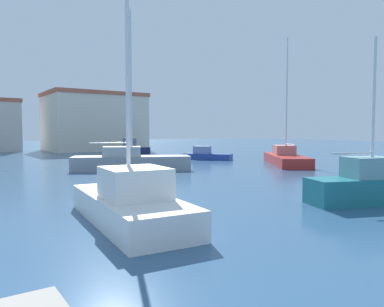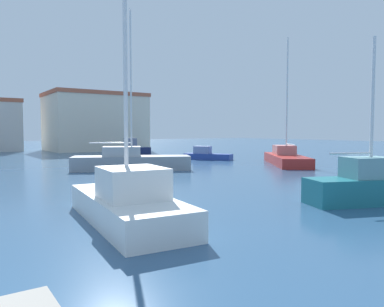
{
  "view_description": "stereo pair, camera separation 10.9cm",
  "coord_description": "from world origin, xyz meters",
  "views": [
    {
      "loc": [
        2.03,
        -4.9,
        2.63
      ],
      "look_at": [
        16.48,
        16.2,
        1.06
      ],
      "focal_mm": 34.36,
      "sensor_mm": 36.0,
      "label": 1
    },
    {
      "loc": [
        2.12,
        -4.97,
        2.63
      ],
      "look_at": [
        16.48,
        16.2,
        1.06
      ],
      "focal_mm": 34.36,
      "sensor_mm": 36.0,
      "label": 2
    }
  ],
  "objects": [
    {
      "name": "sailboat_white_outer_mooring",
      "position": [
        6.44,
        4.68,
        0.62
      ],
      "size": [
        2.57,
        5.97,
        9.93
      ],
      "color": "white",
      "rests_on": "water"
    },
    {
      "name": "sailboat_grey_center_channel",
      "position": [
        12.52,
        17.77,
        0.62
      ],
      "size": [
        7.92,
        5.33,
        10.7
      ],
      "color": "gray",
      "rests_on": "water"
    },
    {
      "name": "water",
      "position": [
        15.0,
        20.0,
        0.0
      ],
      "size": [
        160.0,
        160.0,
        0.0
      ],
      "primitive_type": "plane",
      "color": "#2D5175",
      "rests_on": "ground"
    },
    {
      "name": "sailboat_teal_near_pier",
      "position": [
        14.88,
        2.36,
        0.65
      ],
      "size": [
        4.89,
        3.07,
        5.99
      ],
      "color": "#1E707A",
      "rests_on": "water"
    },
    {
      "name": "motorboat_blue_far_left",
      "position": [
        22.25,
        22.3,
        0.43
      ],
      "size": [
        3.38,
        4.42,
        1.23
      ],
      "color": "#233D93",
      "rests_on": "water"
    },
    {
      "name": "motorboat_navy_far_right",
      "position": [
        19.4,
        32.57,
        0.59
      ],
      "size": [
        4.32,
        1.49,
        1.85
      ],
      "color": "#19234C",
      "rests_on": "water"
    },
    {
      "name": "waterfront_apartments",
      "position": [
        19.45,
        44.31,
        3.88
      ],
      "size": [
        12.38,
        9.39,
        7.74
      ],
      "color": "beige",
      "rests_on": "ground"
    },
    {
      "name": "sailboat_red_behind_lamppost",
      "position": [
        24.6,
        14.9,
        0.52
      ],
      "size": [
        6.73,
        7.94,
        9.88
      ],
      "color": "#B22823",
      "rests_on": "water"
    }
  ]
}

